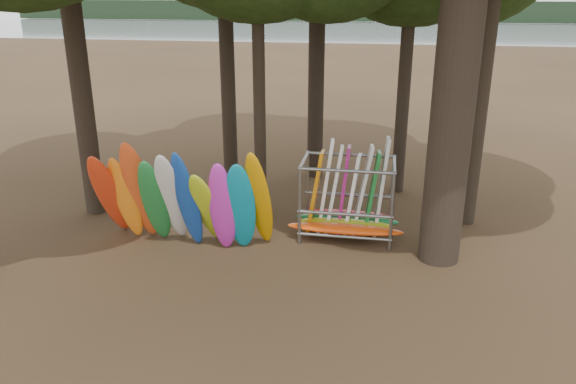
# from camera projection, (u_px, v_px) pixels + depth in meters

# --- Properties ---
(ground) EXTENTS (120.00, 120.00, 0.00)m
(ground) POSITION_uv_depth(u_px,v_px,m) (268.00, 263.00, 14.17)
(ground) COLOR #47331E
(ground) RESTS_ON ground
(lake) EXTENTS (160.00, 160.00, 0.00)m
(lake) POSITION_uv_depth(u_px,v_px,m) (367.00, 44.00, 69.69)
(lake) COLOR gray
(lake) RESTS_ON ground
(far_shore) EXTENTS (160.00, 4.00, 4.00)m
(far_shore) POSITION_uv_depth(u_px,v_px,m) (377.00, 11.00, 115.27)
(far_shore) COLOR black
(far_shore) RESTS_ON ground
(kayak_row) EXTENTS (4.88, 2.07, 3.17)m
(kayak_row) POSITION_uv_depth(u_px,v_px,m) (180.00, 201.00, 14.57)
(kayak_row) COLOR red
(kayak_row) RESTS_ON ground
(storage_rack) EXTENTS (3.16, 1.56, 2.82)m
(storage_rack) POSITION_uv_depth(u_px,v_px,m) (347.00, 201.00, 15.43)
(storage_rack) COLOR gray
(storage_rack) RESTS_ON ground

